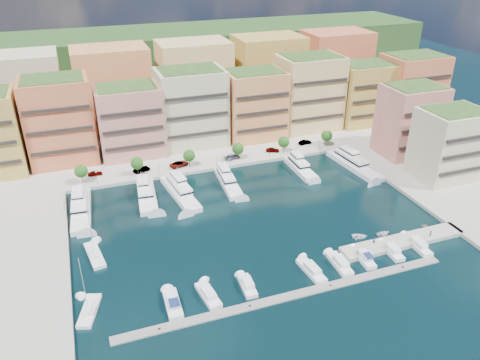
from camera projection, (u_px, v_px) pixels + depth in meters
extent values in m
plane|color=black|center=(252.00, 219.00, 120.79)|extent=(400.00, 400.00, 0.00)
cube|color=#9E998E|center=(192.00, 134.00, 172.49)|extent=(220.00, 64.00, 2.00)
cube|color=#9E998E|center=(466.00, 194.00, 132.65)|extent=(34.00, 76.00, 2.00)
cube|color=#223B18|center=(165.00, 97.00, 212.52)|extent=(240.00, 40.00, 58.00)
cube|color=gray|center=(291.00, 296.00, 94.88)|extent=(72.00, 2.20, 0.35)
cube|color=#9E998E|center=(402.00, 243.00, 111.41)|extent=(32.00, 5.00, 2.00)
cube|color=#CD6944|center=(60.00, 121.00, 144.51)|extent=(20.00, 16.00, 26.00)
cube|color=black|center=(60.00, 131.00, 137.63)|extent=(18.40, 0.50, 0.90)
cube|color=#22441B|center=(52.00, 79.00, 138.29)|extent=(17.60, 14.08, 0.80)
cube|color=tan|center=(130.00, 122.00, 150.04)|extent=(20.00, 15.00, 22.00)
cube|color=black|center=(133.00, 130.00, 143.58)|extent=(18.40, 0.50, 0.90)
cube|color=#22441B|center=(126.00, 87.00, 144.75)|extent=(17.60, 13.20, 0.80)
cube|color=beige|center=(192.00, 108.00, 157.29)|extent=(22.00, 16.00, 25.00)
cube|color=black|center=(198.00, 116.00, 150.41)|extent=(20.24, 0.50, 0.90)
cube|color=#22441B|center=(190.00, 70.00, 151.30)|extent=(19.36, 14.08, 0.80)
cube|color=#DC9452|center=(255.00, 106.00, 162.66)|extent=(20.00, 15.00, 23.00)
cube|color=black|center=(263.00, 113.00, 156.20)|extent=(18.40, 0.50, 0.90)
cube|color=#22441B|center=(255.00, 72.00, 157.14)|extent=(17.60, 13.20, 0.80)
cube|color=tan|center=(309.00, 93.00, 170.21)|extent=(22.00, 16.00, 26.00)
cube|color=black|center=(320.00, 100.00, 163.33)|extent=(20.24, 0.50, 0.90)
cube|color=#22441B|center=(311.00, 56.00, 163.99)|extent=(19.36, 14.08, 0.80)
cube|color=gold|center=(363.00, 94.00, 176.04)|extent=(20.00, 15.00, 22.00)
cube|color=black|center=(375.00, 100.00, 169.58)|extent=(18.40, 0.50, 0.90)
cube|color=#22441B|center=(367.00, 64.00, 170.75)|extent=(17.60, 13.20, 0.80)
cube|color=#CD6944|center=(411.00, 88.00, 179.89)|extent=(22.00, 16.00, 24.00)
cube|color=black|center=(426.00, 94.00, 173.01)|extent=(20.24, 0.50, 0.90)
cube|color=#22441B|center=(417.00, 55.00, 174.13)|extent=(19.36, 14.08, 0.80)
cube|color=tan|center=(410.00, 121.00, 150.43)|extent=(18.00, 14.00, 22.00)
cube|color=black|center=(425.00, 129.00, 144.38)|extent=(16.56, 0.50, 0.90)
cube|color=#22441B|center=(416.00, 87.00, 145.14)|extent=(15.84, 12.32, 0.80)
cube|color=beige|center=(449.00, 145.00, 135.88)|extent=(18.00, 14.00, 20.00)
cube|color=black|center=(467.00, 155.00, 129.84)|extent=(16.56, 0.50, 0.90)
cube|color=#22441B|center=(457.00, 111.00, 131.06)|extent=(15.84, 12.32, 0.80)
cube|color=beige|center=(23.00, 98.00, 158.64)|extent=(26.00, 18.00, 30.00)
cube|color=#DC9452|center=(114.00, 90.00, 167.60)|extent=(26.00, 18.00, 30.00)
cube|color=tan|center=(195.00, 82.00, 176.57)|extent=(26.00, 18.00, 30.00)
cube|color=gold|center=(268.00, 75.00, 185.53)|extent=(26.00, 18.00, 30.00)
cube|color=#CD6944|center=(334.00, 68.00, 194.50)|extent=(26.00, 18.00, 30.00)
cylinder|color=#473323|center=(82.00, 178.00, 135.61)|extent=(0.24, 0.24, 3.00)
sphere|color=#1E4914|center=(81.00, 171.00, 134.57)|extent=(3.80, 3.80, 3.80)
cylinder|color=#473323|center=(138.00, 170.00, 140.39)|extent=(0.24, 0.24, 3.00)
sphere|color=#1E4914|center=(137.00, 163.00, 139.35)|extent=(3.80, 3.80, 3.80)
cylinder|color=#473323|center=(189.00, 162.00, 145.17)|extent=(0.24, 0.24, 3.00)
sphere|color=#1E4914|center=(189.00, 156.00, 144.13)|extent=(3.80, 3.80, 3.80)
cylinder|color=#473323|center=(238.00, 155.00, 149.96)|extent=(0.24, 0.24, 3.00)
sphere|color=#1E4914|center=(238.00, 149.00, 148.91)|extent=(3.80, 3.80, 3.80)
cylinder|color=#473323|center=(283.00, 148.00, 154.74)|extent=(0.24, 0.24, 3.00)
sphere|color=#1E4914|center=(284.00, 142.00, 153.69)|extent=(3.80, 3.80, 3.80)
cylinder|color=#473323|center=(326.00, 142.00, 159.52)|extent=(0.24, 0.24, 3.00)
sphere|color=#1E4914|center=(327.00, 136.00, 158.48)|extent=(3.80, 3.80, 3.80)
cylinder|color=black|center=(97.00, 178.00, 134.66)|extent=(0.10, 0.10, 4.00)
sphere|color=#FFF2CC|center=(96.00, 172.00, 133.71)|extent=(0.30, 0.30, 0.30)
cylinder|color=black|center=(159.00, 169.00, 140.04)|extent=(0.10, 0.10, 4.00)
sphere|color=#FFF2CC|center=(158.00, 163.00, 139.09)|extent=(0.30, 0.30, 0.30)
cylinder|color=black|center=(216.00, 160.00, 145.42)|extent=(0.10, 0.10, 4.00)
sphere|color=#FFF2CC|center=(216.00, 154.00, 144.46)|extent=(0.30, 0.30, 0.30)
cylinder|color=black|center=(269.00, 152.00, 150.79)|extent=(0.10, 0.10, 4.00)
sphere|color=#FFF2CC|center=(270.00, 146.00, 149.84)|extent=(0.30, 0.30, 0.30)
cylinder|color=black|center=(319.00, 145.00, 156.17)|extent=(0.10, 0.10, 4.00)
sphere|color=#FFF2CC|center=(320.00, 139.00, 155.22)|extent=(0.30, 0.30, 0.30)
cube|color=white|center=(82.00, 212.00, 123.24)|extent=(6.22, 22.37, 2.30)
cube|color=white|center=(80.00, 201.00, 124.14)|extent=(4.71, 12.39, 1.80)
cube|color=black|center=(80.00, 201.00, 124.14)|extent=(4.77, 12.45, 0.55)
cube|color=white|center=(79.00, 193.00, 124.87)|extent=(3.30, 6.80, 1.40)
cylinder|color=#B2B2B7|center=(77.00, 185.00, 125.23)|extent=(0.14, 0.14, 1.80)
cube|color=white|center=(147.00, 198.00, 129.86)|extent=(6.56, 19.22, 2.30)
cube|color=white|center=(145.00, 188.00, 130.48)|extent=(4.88, 10.70, 1.80)
cube|color=black|center=(145.00, 188.00, 130.48)|extent=(4.95, 10.76, 0.55)
cube|color=white|center=(144.00, 181.00, 131.00)|extent=(3.39, 5.90, 1.40)
cylinder|color=#B2B2B7|center=(143.00, 174.00, 131.20)|extent=(0.14, 0.14, 1.80)
cube|color=black|center=(147.00, 199.00, 130.07)|extent=(6.61, 19.28, 0.35)
cube|color=white|center=(180.00, 195.00, 131.37)|extent=(7.34, 22.15, 2.30)
cube|color=white|center=(178.00, 185.00, 132.23)|extent=(5.25, 12.34, 1.80)
cube|color=black|center=(178.00, 185.00, 132.23)|extent=(5.32, 12.41, 0.55)
cube|color=white|center=(176.00, 177.00, 132.94)|extent=(3.55, 6.82, 1.40)
cylinder|color=#B2B2B7|center=(175.00, 170.00, 133.29)|extent=(0.14, 0.14, 1.80)
cube|color=white|center=(228.00, 184.00, 136.98)|extent=(5.27, 19.06, 2.30)
cube|color=white|center=(226.00, 175.00, 137.60)|extent=(4.00, 10.55, 1.80)
cube|color=black|center=(226.00, 175.00, 137.60)|extent=(4.07, 10.62, 0.55)
cube|color=white|center=(225.00, 168.00, 138.12)|extent=(2.81, 5.80, 1.40)
cylinder|color=#B2B2B7|center=(223.00, 162.00, 138.32)|extent=(0.14, 0.14, 1.80)
cube|color=white|center=(301.00, 170.00, 145.24)|extent=(4.32, 16.33, 2.30)
cube|color=white|center=(299.00, 162.00, 145.65)|extent=(3.50, 8.99, 1.80)
cube|color=black|center=(299.00, 162.00, 145.65)|extent=(3.56, 9.05, 0.55)
cube|color=white|center=(297.00, 156.00, 145.99)|extent=(2.55, 4.91, 1.40)
cylinder|color=#B2B2B7|center=(296.00, 150.00, 146.07)|extent=(0.14, 0.14, 1.80)
cube|color=white|center=(354.00, 167.00, 147.37)|extent=(7.17, 23.67, 2.30)
cube|color=white|center=(351.00, 158.00, 148.36)|extent=(5.26, 13.15, 1.80)
cube|color=black|center=(351.00, 158.00, 148.36)|extent=(5.33, 13.22, 0.55)
cube|color=white|center=(348.00, 151.00, 149.18)|extent=(3.62, 7.25, 1.40)
cylinder|color=#B2B2B7|center=(346.00, 145.00, 149.60)|extent=(0.14, 0.14, 1.80)
cube|color=white|center=(173.00, 305.00, 92.41)|extent=(3.13, 8.42, 1.40)
cube|color=white|center=(173.00, 301.00, 91.46)|extent=(2.36, 4.07, 1.10)
cube|color=black|center=(171.00, 296.00, 92.96)|extent=(2.05, 0.17, 0.55)
cube|color=navy|center=(174.00, 302.00, 90.28)|extent=(2.08, 2.57, 0.12)
cube|color=white|center=(208.00, 296.00, 94.59)|extent=(3.71, 8.53, 1.40)
cube|color=white|center=(209.00, 292.00, 93.65)|extent=(2.57, 4.20, 1.10)
cube|color=black|center=(206.00, 288.00, 95.14)|extent=(1.89, 0.35, 0.55)
cube|color=white|center=(247.00, 287.00, 97.11)|extent=(2.87, 7.17, 1.40)
cube|color=white|center=(248.00, 283.00, 96.21)|extent=(2.12, 3.48, 1.10)
cube|color=black|center=(245.00, 280.00, 97.50)|extent=(1.79, 0.20, 0.55)
cube|color=white|center=(311.00, 271.00, 101.55)|extent=(3.38, 8.99, 1.40)
cube|color=white|center=(313.00, 268.00, 100.58)|extent=(2.42, 4.38, 1.10)
cube|color=black|center=(309.00, 264.00, 102.16)|extent=(1.92, 0.26, 0.55)
cube|color=white|center=(339.00, 265.00, 103.64)|extent=(3.08, 8.43, 1.40)
cube|color=white|center=(341.00, 261.00, 102.69)|extent=(2.29, 4.08, 1.10)
cube|color=black|center=(337.00, 258.00, 104.19)|extent=(1.95, 0.19, 0.55)
cube|color=white|center=(363.00, 259.00, 105.50)|extent=(2.99, 7.88, 1.40)
cube|color=white|center=(365.00, 255.00, 104.57)|extent=(2.15, 3.84, 1.10)
cube|color=black|center=(361.00, 252.00, 105.97)|extent=(1.73, 0.23, 0.55)
cube|color=navy|center=(368.00, 256.00, 103.45)|extent=(1.85, 2.44, 0.12)
cube|color=white|center=(391.00, 252.00, 107.74)|extent=(2.89, 7.36, 1.40)
cube|color=white|center=(393.00, 248.00, 106.83)|extent=(2.13, 3.57, 1.10)
cube|color=black|center=(389.00, 246.00, 108.15)|extent=(1.79, 0.20, 0.55)
cube|color=white|center=(417.00, 246.00, 109.85)|extent=(2.85, 8.86, 1.40)
cube|color=white|center=(419.00, 243.00, 108.89)|extent=(2.11, 4.28, 1.10)
cube|color=black|center=(414.00, 239.00, 110.46)|extent=(1.77, 0.18, 0.55)
cube|color=white|center=(95.00, 256.00, 106.61)|extent=(4.38, 10.88, 1.20)
cube|color=white|center=(95.00, 255.00, 105.31)|extent=(2.06, 2.87, 0.60)
cylinder|color=#B2B2B7|center=(90.00, 230.00, 103.99)|extent=(0.14, 0.14, 12.00)
cylinder|color=#B2B2B7|center=(94.00, 254.00, 104.55)|extent=(0.82, 4.72, 0.10)
cube|color=white|center=(90.00, 312.00, 90.79)|extent=(5.42, 9.39, 1.20)
cube|color=white|center=(89.00, 311.00, 89.62)|extent=(2.29, 2.65, 0.60)
cylinder|color=#B2B2B7|center=(84.00, 284.00, 88.10)|extent=(0.14, 0.14, 12.00)
cylinder|color=#B2B2B7|center=(89.00, 310.00, 88.92)|extent=(1.33, 3.87, 0.10)
imported|color=silver|center=(383.00, 234.00, 114.23)|extent=(4.00, 3.10, 0.76)
imported|color=white|center=(360.00, 236.00, 113.20)|extent=(4.52, 3.88, 0.79)
imported|color=#C1AB93|center=(425.00, 225.00, 117.30)|extent=(2.12, 1.99, 0.89)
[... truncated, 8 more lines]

